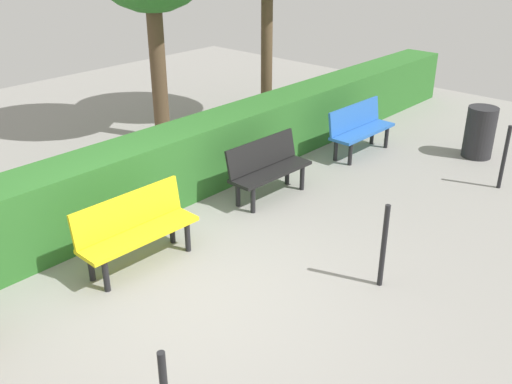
% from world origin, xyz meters
% --- Properties ---
extents(ground_plane, '(19.68, 19.68, 0.00)m').
position_xyz_m(ground_plane, '(0.00, 0.00, 0.00)').
color(ground_plane, gray).
extents(bench_blue, '(1.44, 0.48, 0.86)m').
position_xyz_m(bench_blue, '(-4.77, -0.96, 0.48)').
color(bench_blue, blue).
rests_on(bench_blue, ground_plane).
extents(bench_black, '(1.38, 0.51, 0.86)m').
position_xyz_m(bench_black, '(-2.37, -0.99, 0.48)').
color(bench_black, black).
rests_on(bench_black, ground_plane).
extents(bench_yellow, '(1.48, 0.48, 0.86)m').
position_xyz_m(bench_yellow, '(0.05, -0.92, 0.48)').
color(bench_yellow, yellow).
rests_on(bench_yellow, ground_plane).
extents(hedge_row, '(15.68, 0.75, 1.02)m').
position_xyz_m(hedge_row, '(-1.12, -1.98, 0.51)').
color(hedge_row, '#2D6B28').
rests_on(hedge_row, ground_plane).
extents(railing_post_near, '(0.06, 0.06, 1.00)m').
position_xyz_m(railing_post_near, '(-4.97, 1.47, 0.50)').
color(railing_post_near, black).
rests_on(railing_post_near, ground_plane).
extents(railing_post_mid, '(0.06, 0.06, 1.00)m').
position_xyz_m(railing_post_mid, '(-1.48, 1.47, 0.50)').
color(railing_post_mid, black).
rests_on(railing_post_mid, ground_plane).
extents(trash_bin, '(0.50, 0.50, 0.88)m').
position_xyz_m(trash_bin, '(-6.01, 0.67, 0.44)').
color(trash_bin, '#262628').
rests_on(trash_bin, ground_plane).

